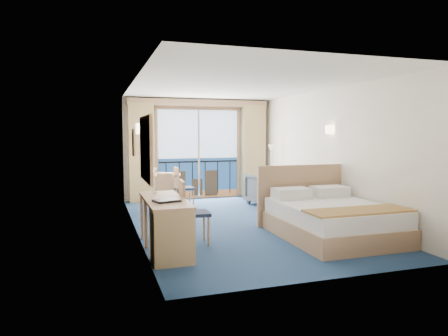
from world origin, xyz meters
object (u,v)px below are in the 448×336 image
(armchair, at_px, (267,189))
(round_table, at_px, (162,182))
(table_chair_a, at_px, (181,185))
(bed, at_px, (330,218))
(nightstand, at_px, (322,206))
(table_chair_b, at_px, (164,190))
(desk_chair, at_px, (190,208))
(desk, at_px, (170,229))
(floor_lamp, at_px, (271,158))

(armchair, xyz_separation_m, round_table, (-2.54, 0.46, 0.21))
(armchair, bearing_deg, table_chair_a, -26.55)
(armchair, bearing_deg, round_table, -31.17)
(bed, height_order, nightstand, bed)
(nightstand, xyz_separation_m, round_table, (-2.94, 2.41, 0.32))
(table_chair_a, xyz_separation_m, table_chair_b, (-0.48, -0.43, -0.05))
(armchair, distance_m, table_chair_b, 2.62)
(bed, bearing_deg, nightstand, 63.63)
(nightstand, xyz_separation_m, armchair, (-0.39, 1.95, 0.11))
(table_chair_b, bearing_deg, bed, -26.09)
(desk_chair, bearing_deg, desk, 150.68)
(nightstand, height_order, floor_lamp, floor_lamp)
(floor_lamp, height_order, desk_chair, floor_lamp)
(armchair, height_order, floor_lamp, floor_lamp)
(armchair, relative_size, desk, 0.51)
(floor_lamp, height_order, round_table, floor_lamp)
(nightstand, distance_m, floor_lamp, 2.63)
(nightstand, distance_m, table_chair_b, 3.47)
(desk, bearing_deg, table_chair_b, 82.28)
(table_chair_a, bearing_deg, floor_lamp, -84.61)
(nightstand, xyz_separation_m, desk_chair, (-3.03, -0.99, 0.30))
(table_chair_a, bearing_deg, bed, -153.35)
(nightstand, distance_m, armchair, 1.99)
(floor_lamp, bearing_deg, table_chair_b, -165.68)
(desk_chair, xyz_separation_m, round_table, (0.10, 3.40, 0.02))
(armchair, height_order, table_chair_a, table_chair_a)
(armchair, xyz_separation_m, table_chair_b, (-2.61, -0.21, 0.10))
(table_chair_b, bearing_deg, armchair, 30.26)
(bed, relative_size, table_chair_b, 2.51)
(bed, height_order, desk_chair, bed)
(round_table, xyz_separation_m, table_chair_b, (-0.07, -0.68, -0.11))
(table_chair_b, bearing_deg, desk_chair, -65.03)
(armchair, distance_m, desk_chair, 3.95)
(nightstand, relative_size, table_chair_a, 0.58)
(floor_lamp, distance_m, table_chair_a, 2.58)
(nightstand, bearing_deg, table_chair_a, 139.39)
(nightstand, height_order, table_chair_b, table_chair_b)
(desk, relative_size, round_table, 1.91)
(bed, height_order, table_chair_b, bed)
(nightstand, relative_size, desk_chair, 0.55)
(nightstand, height_order, desk_chair, desk_chair)
(floor_lamp, relative_size, table_chair_b, 1.68)
(table_chair_b, bearing_deg, nightstand, -4.42)
(bed, relative_size, armchair, 2.55)
(bed, bearing_deg, table_chair_a, 118.87)
(nightstand, relative_size, armchair, 0.66)
(round_table, distance_m, table_chair_a, 0.49)
(desk_chair, bearing_deg, round_table, 2.06)
(floor_lamp, xyz_separation_m, desk_chair, (-3.01, -3.48, -0.53))
(armchair, xyz_separation_m, desk, (-3.07, -3.60, 0.05))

